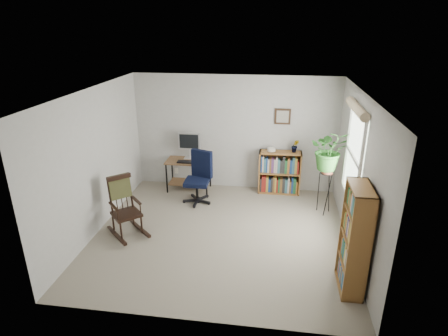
# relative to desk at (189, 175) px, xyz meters

# --- Properties ---
(floor) EXTENTS (4.20, 4.00, 0.00)m
(floor) POSITION_rel_desk_xyz_m (0.94, -1.70, -0.33)
(floor) COLOR gray
(floor) RESTS_ON ground
(ceiling) EXTENTS (4.20, 4.00, 0.00)m
(ceiling) POSITION_rel_desk_xyz_m (0.94, -1.70, 2.07)
(ceiling) COLOR silver
(ceiling) RESTS_ON ground
(wall_back) EXTENTS (4.20, 0.00, 2.40)m
(wall_back) POSITION_rel_desk_xyz_m (0.94, 0.30, 0.87)
(wall_back) COLOR #B1B1AD
(wall_back) RESTS_ON ground
(wall_front) EXTENTS (4.20, 0.00, 2.40)m
(wall_front) POSITION_rel_desk_xyz_m (0.94, -3.70, 0.87)
(wall_front) COLOR #B1B1AD
(wall_front) RESTS_ON ground
(wall_left) EXTENTS (0.00, 4.00, 2.40)m
(wall_left) POSITION_rel_desk_xyz_m (-1.16, -1.70, 0.87)
(wall_left) COLOR #B1B1AD
(wall_left) RESTS_ON ground
(wall_right) EXTENTS (0.00, 4.00, 2.40)m
(wall_right) POSITION_rel_desk_xyz_m (3.04, -1.70, 0.87)
(wall_right) COLOR #B1B1AD
(wall_right) RESTS_ON ground
(window) EXTENTS (0.12, 1.20, 1.50)m
(window) POSITION_rel_desk_xyz_m (3.00, -1.40, 1.07)
(window) COLOR silver
(window) RESTS_ON wall_right
(desk) EXTENTS (0.92, 0.51, 0.66)m
(desk) POSITION_rel_desk_xyz_m (0.00, 0.00, 0.00)
(desk) COLOR brown
(desk) RESTS_ON floor
(monitor) EXTENTS (0.46, 0.16, 0.56)m
(monitor) POSITION_rel_desk_xyz_m (0.00, 0.14, 0.61)
(monitor) COLOR silver
(monitor) RESTS_ON desk
(keyboard) EXTENTS (0.40, 0.15, 0.02)m
(keyboard) POSITION_rel_desk_xyz_m (0.00, -0.12, 0.34)
(keyboard) COLOR black
(keyboard) RESTS_ON desk
(office_chair) EXTENTS (0.73, 0.73, 1.05)m
(office_chair) POSITION_rel_desk_xyz_m (0.30, -0.57, 0.19)
(office_chair) COLOR black
(office_chair) RESTS_ON floor
(rocking_chair) EXTENTS (1.00, 1.02, 1.03)m
(rocking_chair) POSITION_rel_desk_xyz_m (-0.62, -1.91, 0.19)
(rocking_chair) COLOR black
(rocking_chair) RESTS_ON floor
(low_bookshelf) EXTENTS (0.86, 0.29, 0.90)m
(low_bookshelf) POSITION_rel_desk_xyz_m (1.90, 0.12, 0.12)
(low_bookshelf) COLOR #966331
(low_bookshelf) RESTS_ON floor
(tall_bookshelf) EXTENTS (0.28, 0.65, 1.49)m
(tall_bookshelf) POSITION_rel_desk_xyz_m (2.86, -2.79, 0.41)
(tall_bookshelf) COLOR #966331
(tall_bookshelf) RESTS_ON floor
(plant_stand) EXTENTS (0.32, 0.32, 0.94)m
(plant_stand) POSITION_rel_desk_xyz_m (2.74, -0.67, 0.14)
(plant_stand) COLOR black
(plant_stand) RESTS_ON floor
(spider_plant) EXTENTS (1.69, 1.88, 1.46)m
(spider_plant) POSITION_rel_desk_xyz_m (2.74, -0.67, 1.27)
(spider_plant) COLOR #2C6B25
(spider_plant) RESTS_ON plant_stand
(potted_plant_small) EXTENTS (0.13, 0.24, 0.11)m
(potted_plant_small) POSITION_rel_desk_xyz_m (2.18, 0.13, 0.63)
(potted_plant_small) COLOR #2C6B25
(potted_plant_small) RESTS_ON low_bookshelf
(framed_picture) EXTENTS (0.32, 0.04, 0.32)m
(framed_picture) POSITION_rel_desk_xyz_m (1.90, 0.27, 1.26)
(framed_picture) COLOR black
(framed_picture) RESTS_ON wall_back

